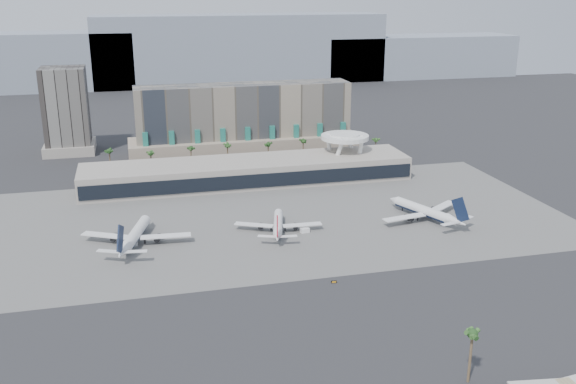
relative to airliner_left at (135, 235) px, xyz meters
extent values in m
plane|color=#232326|center=(59.13, -38.16, -3.99)|extent=(900.00, 900.00, 0.00)
cube|color=#5B5B59|center=(59.13, 16.84, -3.96)|extent=(260.00, 130.00, 0.06)
cube|color=gray|center=(119.13, 431.84, 31.01)|extent=(300.00, 60.00, 70.00)
cube|color=gray|center=(319.13, 431.84, 18.51)|extent=(220.00, 60.00, 45.00)
cube|color=gray|center=(69.13, 136.84, 17.01)|extent=(130.00, 22.00, 42.00)
cube|color=tan|center=(69.13, 134.84, 1.01)|extent=(140.00, 30.00, 10.00)
cube|color=#217163|center=(9.13, 124.84, 5.01)|extent=(3.00, 2.00, 18.00)
cube|color=#217163|center=(24.13, 124.84, 5.01)|extent=(3.00, 2.00, 18.00)
cube|color=#217163|center=(39.13, 124.84, 5.01)|extent=(3.00, 2.00, 18.00)
cube|color=#217163|center=(54.13, 124.84, 5.01)|extent=(3.00, 2.00, 18.00)
cube|color=#217163|center=(69.13, 124.84, 5.01)|extent=(3.00, 2.00, 18.00)
cube|color=#217163|center=(84.13, 124.84, 5.01)|extent=(3.00, 2.00, 18.00)
cube|color=#217163|center=(99.13, 124.84, 5.01)|extent=(3.00, 2.00, 18.00)
cube|color=#217163|center=(114.13, 124.84, 5.01)|extent=(3.00, 2.00, 18.00)
cube|color=#217163|center=(129.13, 124.84, 5.01)|extent=(3.00, 2.00, 18.00)
cube|color=black|center=(-35.87, 161.84, 22.01)|extent=(26.00, 26.00, 52.00)
cube|color=#B3AA9E|center=(-35.87, 161.84, -0.99)|extent=(30.00, 30.00, 6.00)
cube|color=#B3AA9E|center=(59.13, 71.84, 2.01)|extent=(170.00, 32.00, 12.00)
cube|color=black|center=(59.13, 55.64, 1.51)|extent=(168.00, 0.60, 7.00)
cube|color=black|center=(59.13, 71.84, 9.26)|extent=(170.00, 12.00, 2.50)
cylinder|color=white|center=(120.50, 84.20, 7.01)|extent=(6.98, 6.99, 21.89)
cylinder|color=white|center=(107.77, 84.20, 7.01)|extent=(6.98, 6.99, 21.89)
cylinder|color=white|center=(107.77, 71.47, 7.01)|extent=(6.98, 6.99, 21.89)
cylinder|color=white|center=(120.50, 71.47, 7.01)|extent=(6.98, 6.99, 21.89)
cylinder|color=white|center=(114.13, 77.84, 16.01)|extent=(26.00, 26.00, 2.20)
cylinder|color=white|center=(114.13, 77.84, 17.31)|extent=(16.00, 16.00, 1.20)
cylinder|color=brown|center=(-10.87, 106.84, 2.01)|extent=(0.70, 0.70, 12.00)
sphere|color=#21431B|center=(-10.87, 106.84, 7.71)|extent=(2.80, 2.80, 2.80)
cylinder|color=brown|center=(11.13, 106.84, 2.01)|extent=(0.70, 0.70, 12.00)
sphere|color=#21431B|center=(11.13, 106.84, 7.71)|extent=(2.80, 2.80, 2.80)
cylinder|color=brown|center=(33.13, 106.84, 2.01)|extent=(0.70, 0.70, 12.00)
sphere|color=#21431B|center=(33.13, 106.84, 7.71)|extent=(2.80, 2.80, 2.80)
cylinder|color=brown|center=(54.13, 106.84, 2.01)|extent=(0.70, 0.70, 12.00)
sphere|color=#21431B|center=(54.13, 106.84, 7.71)|extent=(2.80, 2.80, 2.80)
cylinder|color=brown|center=(77.13, 106.84, 2.01)|extent=(0.70, 0.70, 12.00)
sphere|color=#21431B|center=(77.13, 106.84, 7.71)|extent=(2.80, 2.80, 2.80)
cylinder|color=brown|center=(99.13, 106.84, 2.01)|extent=(0.70, 0.70, 12.00)
sphere|color=#21431B|center=(99.13, 106.84, 7.71)|extent=(2.80, 2.80, 2.80)
cylinder|color=brown|center=(121.13, 106.84, 2.01)|extent=(0.70, 0.70, 12.00)
sphere|color=#21431B|center=(121.13, 106.84, 7.71)|extent=(2.80, 2.80, 2.80)
cylinder|color=brown|center=(144.13, 106.84, 2.01)|extent=(0.70, 0.70, 12.00)
sphere|color=#21431B|center=(144.13, 106.84, 7.71)|extent=(2.80, 2.80, 2.80)
cylinder|color=white|center=(0.54, 1.89, -0.03)|extent=(12.43, 30.11, 4.41)
cylinder|color=#101B37|center=(0.54, 1.89, -0.19)|extent=(12.18, 29.51, 4.32)
cone|color=white|center=(5.23, 18.47, -0.03)|extent=(5.59, 5.97, 4.41)
cone|color=white|center=(-4.76, -16.80, 0.31)|extent=(6.94, 10.74, 4.41)
cube|color=white|center=(-11.42, 4.13, -0.69)|extent=(19.59, 13.15, 0.39)
cube|color=white|center=(11.89, -2.47, -0.69)|extent=(20.08, 5.72, 0.39)
cylinder|color=black|center=(-8.09, 3.76, -1.79)|extent=(3.53, 4.90, 2.42)
cylinder|color=black|center=(8.86, -1.04, -1.79)|extent=(3.53, 4.90, 2.42)
cube|color=#101B37|center=(-5.21, -18.39, 6.03)|extent=(3.26, 9.77, 11.60)
cube|color=white|center=(-9.83, -16.51, 0.86)|extent=(9.04, 5.78, 0.28)
cube|color=white|center=(-0.29, -19.22, 0.86)|extent=(9.06, 3.60, 0.28)
cylinder|color=black|center=(3.73, 13.17, -3.11)|extent=(0.55, 0.55, 1.76)
cylinder|color=black|center=(-3.16, 1.79, -3.11)|extent=(0.77, 0.77, 1.76)
cylinder|color=black|center=(3.63, -0.13, -3.11)|extent=(0.77, 0.77, 1.76)
cylinder|color=white|center=(58.86, 1.32, -0.68)|extent=(9.65, 25.22, 3.68)
cylinder|color=#101B37|center=(58.86, 1.32, -0.82)|extent=(9.46, 24.72, 3.60)
cone|color=white|center=(62.35, 15.27, -0.68)|extent=(4.57, 4.91, 3.68)
cone|color=white|center=(54.93, -14.41, -0.41)|extent=(5.57, 8.92, 3.68)
cube|color=white|center=(48.82, 2.88, -1.23)|extent=(16.48, 10.57, 0.32)
cube|color=white|center=(68.45, -2.02, -1.23)|extent=(16.67, 4.26, 0.32)
cylinder|color=black|center=(51.61, 2.66, -2.15)|extent=(2.85, 4.06, 2.02)
cylinder|color=black|center=(65.88, -0.91, -2.15)|extent=(2.85, 4.06, 2.02)
cube|color=maroon|center=(54.59, -15.75, 4.38)|extent=(2.47, 8.21, 9.68)
cube|color=white|center=(50.69, -14.30, 0.05)|extent=(7.58, 4.63, 0.23)
cube|color=white|center=(58.72, -16.31, 0.05)|extent=(7.53, 2.78, 0.23)
cylinder|color=black|center=(61.23, 10.81, -3.26)|extent=(0.46, 0.46, 1.47)
cylinder|color=black|center=(55.78, 1.14, -3.26)|extent=(0.64, 0.64, 1.47)
cylinder|color=black|center=(61.49, -0.28, -3.26)|extent=(0.64, 0.64, 1.47)
cylinder|color=white|center=(123.89, 0.06, -0.06)|extent=(15.22, 29.24, 4.37)
cylinder|color=#101B37|center=(123.89, 0.06, -0.22)|extent=(14.91, 28.66, 4.28)
cone|color=white|center=(117.49, 15.88, -0.06)|extent=(5.89, 6.19, 4.37)
cone|color=white|center=(131.11, -17.79, 0.27)|extent=(7.73, 10.74, 4.37)
cube|color=white|center=(113.17, -5.46, -0.72)|extent=(20.11, 7.72, 0.38)
cube|color=white|center=(135.43, 3.55, -0.72)|extent=(18.73, 14.61, 0.38)
cylinder|color=black|center=(116.00, -3.72, -1.81)|extent=(3.86, 4.95, 2.40)
cylinder|color=black|center=(132.19, 2.83, -1.81)|extent=(3.86, 4.95, 2.40)
cube|color=#101B37|center=(131.73, -19.31, 5.94)|extent=(4.22, 9.39, 11.49)
cube|color=white|center=(126.97, -20.64, 0.81)|extent=(9.05, 4.45, 0.27)
cube|color=white|center=(136.08, -16.96, 0.81)|extent=(8.76, 6.45, 0.27)
cylinder|color=black|center=(119.54, 10.83, -3.12)|extent=(0.55, 0.55, 1.75)
cylinder|color=black|center=(121.06, -2.26, -3.12)|extent=(0.76, 0.76, 1.75)
cylinder|color=black|center=(127.54, 0.36, -3.12)|extent=(0.76, 0.76, 1.75)
cube|color=silver|center=(-1.12, -1.44, -3.01)|extent=(4.09, 2.10, 1.97)
cube|color=white|center=(69.12, -4.02, -3.04)|extent=(3.92, 2.55, 1.90)
cube|color=black|center=(66.15, -52.70, -3.53)|extent=(2.03, 0.49, 0.91)
cube|color=#C07F16|center=(66.15, -52.87, -3.53)|extent=(1.46, 0.20, 0.55)
cylinder|color=black|center=(65.42, -52.70, -3.72)|extent=(0.11, 0.11, 0.55)
cylinder|color=black|center=(66.88, -52.70, -3.72)|extent=(0.11, 0.11, 0.55)
cylinder|color=brown|center=(82.16, -116.77, 3.26)|extent=(0.70, 0.70, 14.50)
sphere|color=#21431B|center=(82.16, -116.77, 10.21)|extent=(2.80, 2.80, 2.80)
camera|label=1|loc=(1.74, -245.05, 94.67)|focal=40.00mm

